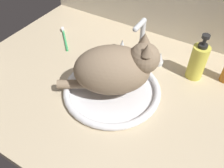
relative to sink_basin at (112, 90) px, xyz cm
name	(u,v)px	position (x,y,z in cm)	size (l,w,h in cm)	color
countertop	(106,85)	(-4.64, 3.08, -2.58)	(112.69, 82.70, 3.00)	#CCB793
sink_basin	(112,90)	(0.00, 0.00, 0.00)	(35.76, 35.76, 2.47)	white
faucet	(141,44)	(0.00, 22.90, 6.21)	(20.94, 10.21, 18.90)	silver
cat	(117,69)	(1.55, 0.95, 10.28)	(33.31, 28.72, 20.77)	#8C755B
soap_pump_bottle	(198,61)	(23.23, 23.82, 6.33)	(6.26, 6.26, 19.06)	#E5DB4C
toothbrush	(65,38)	(-36.63, 17.71, -0.47)	(14.04, 13.67, 1.70)	#3FB266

